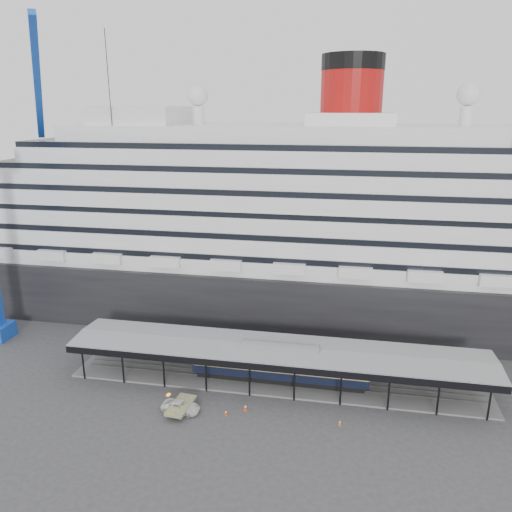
% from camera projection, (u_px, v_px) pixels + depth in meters
% --- Properties ---
extents(ground, '(200.00, 200.00, 0.00)m').
position_uv_depth(ground, '(270.00, 402.00, 63.11)').
color(ground, '#363638').
rests_on(ground, ground).
extents(cruise_ship, '(130.00, 30.00, 43.90)m').
position_uv_depth(cruise_ship, '(300.00, 210.00, 87.97)').
color(cruise_ship, black).
rests_on(cruise_ship, ground).
extents(platform_canopy, '(56.00, 9.18, 5.30)m').
position_uv_depth(platform_canopy, '(276.00, 366.00, 67.14)').
color(platform_canopy, slate).
rests_on(platform_canopy, ground).
extents(port_truck, '(4.91, 2.60, 1.31)m').
position_uv_depth(port_truck, '(181.00, 407.00, 60.93)').
color(port_truck, silver).
rests_on(port_truck, ground).
extents(pullman_carriage, '(23.60, 3.31, 23.16)m').
position_uv_depth(pullman_carriage, '(280.00, 363.00, 66.93)').
color(pullman_carriage, black).
rests_on(pullman_carriage, ground).
extents(traffic_cone_left, '(0.38, 0.38, 0.70)m').
position_uv_depth(traffic_cone_left, '(226.00, 413.00, 60.24)').
color(traffic_cone_left, red).
rests_on(traffic_cone_left, ground).
extents(traffic_cone_mid, '(0.51, 0.51, 0.85)m').
position_uv_depth(traffic_cone_mid, '(245.00, 407.00, 61.20)').
color(traffic_cone_mid, red).
rests_on(traffic_cone_mid, ground).
extents(traffic_cone_right, '(0.36, 0.36, 0.70)m').
position_uv_depth(traffic_cone_right, '(340.00, 423.00, 58.35)').
color(traffic_cone_right, '#E55C0C').
rests_on(traffic_cone_right, ground).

